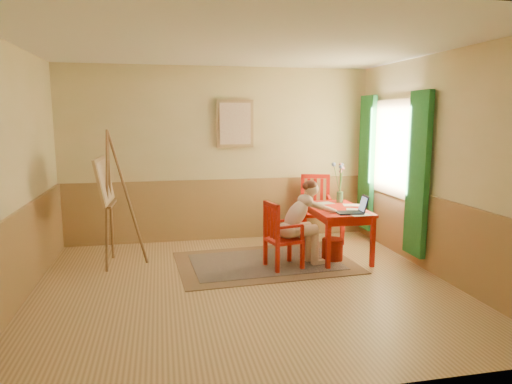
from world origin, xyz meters
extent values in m
cube|color=tan|center=(0.00, 0.00, -0.01)|extent=(5.00, 4.50, 0.02)
cube|color=white|center=(0.00, 0.00, 2.81)|extent=(5.00, 4.50, 0.02)
cube|color=#D0BE7E|center=(0.00, 2.26, 1.40)|extent=(5.00, 0.02, 2.80)
cube|color=#D0BE7E|center=(0.00, -2.26, 1.40)|extent=(5.00, 0.02, 2.80)
cube|color=#D0BE7E|center=(-2.51, 0.00, 1.40)|extent=(0.02, 4.50, 2.80)
cube|color=#D0BE7E|center=(2.51, 0.00, 1.40)|extent=(0.02, 4.50, 2.80)
cube|color=tan|center=(0.00, 2.23, 0.50)|extent=(5.00, 0.04, 1.00)
cube|color=tan|center=(-2.48, 0.00, 0.50)|extent=(0.04, 4.50, 1.00)
cube|color=tan|center=(2.48, 0.00, 0.50)|extent=(0.04, 4.50, 1.00)
cube|color=white|center=(2.47, 1.10, 1.55)|extent=(0.02, 1.00, 1.30)
cube|color=tan|center=(2.45, 1.10, 1.55)|extent=(0.03, 1.12, 1.42)
cube|color=#288436|center=(2.40, 0.32, 1.25)|extent=(0.08, 0.45, 2.20)
cube|color=#288436|center=(2.40, 1.88, 1.25)|extent=(0.08, 0.45, 2.20)
cube|color=tan|center=(0.25, 2.21, 1.90)|extent=(0.60, 0.04, 0.76)
cube|color=beige|center=(0.25, 2.19, 1.90)|extent=(0.50, 0.02, 0.66)
cube|color=#8C7251|center=(0.44, 0.82, 0.01)|extent=(2.49, 1.74, 0.01)
cube|color=black|center=(0.44, 0.82, 0.01)|extent=(2.07, 1.32, 0.01)
cube|color=red|center=(1.51, 0.92, 0.70)|extent=(0.74, 1.21, 0.04)
cube|color=red|center=(1.51, 0.92, 0.63)|extent=(0.64, 1.11, 0.10)
cube|color=red|center=(1.19, 0.38, 0.34)|extent=(0.06, 0.06, 0.68)
cube|color=red|center=(1.81, 0.36, 0.34)|extent=(0.06, 0.06, 0.68)
cube|color=red|center=(1.21, 1.48, 0.34)|extent=(0.06, 0.06, 0.68)
cube|color=red|center=(1.84, 1.47, 0.34)|extent=(0.06, 0.06, 0.68)
cube|color=red|center=(0.63, 0.56, 0.39)|extent=(0.50, 0.48, 0.04)
cube|color=red|center=(0.49, 0.34, 0.18)|extent=(0.05, 0.05, 0.37)
cube|color=red|center=(0.85, 0.43, 0.18)|extent=(0.05, 0.05, 0.37)
cube|color=red|center=(0.41, 0.69, 0.18)|extent=(0.05, 0.05, 0.37)
cube|color=red|center=(0.77, 0.77, 0.18)|extent=(0.05, 0.05, 0.37)
cube|color=red|center=(0.49, 0.34, 0.66)|extent=(0.05, 0.05, 0.50)
cube|color=red|center=(0.41, 0.69, 0.66)|extent=(0.05, 0.05, 0.50)
cube|color=red|center=(0.45, 0.52, 0.88)|extent=(0.14, 0.40, 0.05)
cube|color=red|center=(0.47, 0.43, 0.64)|extent=(0.04, 0.05, 0.41)
cube|color=red|center=(0.45, 0.52, 0.64)|extent=(0.04, 0.05, 0.41)
cube|color=red|center=(0.43, 0.60, 0.64)|extent=(0.04, 0.05, 0.41)
cube|color=red|center=(0.67, 0.39, 0.61)|extent=(0.37, 0.12, 0.03)
cube|color=red|center=(0.84, 0.43, 0.51)|extent=(0.04, 0.04, 0.20)
cube|color=red|center=(0.59, 0.73, 0.61)|extent=(0.37, 0.12, 0.03)
cube|color=red|center=(0.76, 0.77, 0.51)|extent=(0.04, 0.04, 0.20)
cube|color=red|center=(1.50, 1.78, 0.46)|extent=(0.58, 0.60, 0.05)
cube|color=red|center=(1.35, 2.04, 0.22)|extent=(0.07, 0.07, 0.43)
cube|color=red|center=(1.24, 1.62, 0.22)|extent=(0.07, 0.07, 0.43)
cube|color=red|center=(1.75, 1.93, 0.22)|extent=(0.07, 0.07, 0.43)
cube|color=red|center=(1.64, 1.51, 0.22)|extent=(0.07, 0.07, 0.43)
cube|color=red|center=(1.35, 2.04, 0.78)|extent=(0.07, 0.07, 0.59)
cube|color=red|center=(1.75, 1.93, 0.78)|extent=(0.07, 0.07, 0.59)
cube|color=red|center=(1.55, 1.99, 1.04)|extent=(0.47, 0.18, 0.06)
cube|color=red|center=(1.45, 2.02, 0.76)|extent=(0.06, 0.04, 0.48)
cube|color=red|center=(1.55, 1.99, 0.76)|extent=(0.06, 0.04, 0.48)
cube|color=red|center=(1.66, 1.96, 0.76)|extent=(0.06, 0.04, 0.48)
cube|color=red|center=(1.29, 1.83, 0.72)|extent=(0.16, 0.44, 0.04)
cube|color=red|center=(1.24, 1.63, 0.60)|extent=(0.05, 0.05, 0.24)
cube|color=red|center=(1.70, 1.72, 0.72)|extent=(0.16, 0.44, 0.04)
cube|color=red|center=(1.64, 1.52, 0.60)|extent=(0.05, 0.05, 0.24)
ellipsoid|color=beige|center=(0.67, 0.56, 0.52)|extent=(0.33, 0.38, 0.21)
cylinder|color=beige|center=(0.88, 0.52, 0.51)|extent=(0.43, 0.24, 0.15)
cylinder|color=beige|center=(0.84, 0.68, 0.51)|extent=(0.43, 0.24, 0.15)
cylinder|color=beige|center=(1.07, 0.57, 0.26)|extent=(0.13, 0.13, 0.47)
cylinder|color=beige|center=(1.03, 0.73, 0.26)|extent=(0.13, 0.13, 0.47)
cube|color=beige|center=(1.13, 0.58, 0.03)|extent=(0.21, 0.13, 0.07)
cube|color=beige|center=(1.09, 0.74, 0.03)|extent=(0.21, 0.13, 0.07)
ellipsoid|color=beige|center=(0.81, 0.59, 0.72)|extent=(0.50, 0.36, 0.49)
ellipsoid|color=beige|center=(0.94, 0.62, 0.90)|extent=(0.24, 0.31, 0.17)
sphere|color=beige|center=(1.04, 0.64, 1.05)|extent=(0.22, 0.22, 0.19)
ellipsoid|color=#5C2C1B|center=(1.02, 0.64, 1.10)|extent=(0.21, 0.22, 0.13)
sphere|color=#5C2C1B|center=(0.95, 0.62, 1.09)|extent=(0.12, 0.12, 0.10)
cylinder|color=beige|center=(1.06, 0.51, 0.85)|extent=(0.21, 0.11, 0.14)
cylinder|color=beige|center=(1.26, 0.57, 0.77)|extent=(0.27, 0.18, 0.16)
sphere|color=beige|center=(1.14, 0.52, 0.82)|extent=(0.10, 0.10, 0.08)
sphere|color=beige|center=(1.37, 0.63, 0.73)|extent=(0.08, 0.08, 0.07)
cylinder|color=beige|center=(1.00, 0.77, 0.85)|extent=(0.22, 0.14, 0.14)
cylinder|color=beige|center=(1.20, 0.80, 0.77)|extent=(0.27, 0.07, 0.16)
sphere|color=beige|center=(1.08, 0.80, 0.82)|extent=(0.10, 0.10, 0.08)
sphere|color=beige|center=(1.33, 0.80, 0.73)|extent=(0.08, 0.08, 0.07)
cube|color=#1E2338|center=(1.53, 0.52, 0.73)|extent=(0.36, 0.27, 0.02)
cube|color=#2D3342|center=(1.53, 0.52, 0.73)|extent=(0.31, 0.21, 0.00)
cube|color=#1E2338|center=(1.73, 0.50, 0.85)|extent=(0.09, 0.25, 0.23)
cube|color=#99BFF2|center=(1.72, 0.50, 0.85)|extent=(0.07, 0.20, 0.18)
cube|color=white|center=(1.63, 0.40, 0.72)|extent=(0.28, 0.21, 0.00)
cube|color=white|center=(1.81, 1.04, 0.72)|extent=(0.31, 0.25, 0.00)
cube|color=white|center=(1.45, 1.28, 0.72)|extent=(0.30, 0.24, 0.00)
cube|color=white|center=(1.72, 0.72, 0.72)|extent=(0.32, 0.28, 0.00)
cylinder|color=#3F724C|center=(1.71, 1.31, 0.80)|extent=(0.11, 0.11, 0.16)
cylinder|color=#3F7233|center=(1.68, 1.36, 1.08)|extent=(0.08, 0.13, 0.43)
sphere|color=#728CD8|center=(1.64, 1.42, 1.29)|extent=(0.07, 0.07, 0.07)
cylinder|color=#3F7233|center=(1.69, 1.26, 1.09)|extent=(0.05, 0.10, 0.45)
sphere|color=pink|center=(1.67, 1.22, 1.31)|extent=(0.05, 0.05, 0.05)
cylinder|color=#3F7233|center=(1.72, 1.33, 1.03)|extent=(0.03, 0.05, 0.33)
sphere|color=pink|center=(1.73, 1.34, 1.19)|extent=(0.06, 0.06, 0.05)
cylinder|color=#3F7233|center=(1.69, 1.25, 1.07)|extent=(0.06, 0.14, 0.42)
sphere|color=#728CD8|center=(1.66, 1.18, 1.28)|extent=(0.06, 0.06, 0.06)
cylinder|color=#3F7233|center=(1.75, 1.35, 1.05)|extent=(0.09, 0.10, 0.37)
sphere|color=pink|center=(1.78, 1.40, 1.23)|extent=(0.06, 0.06, 0.05)
cylinder|color=#3F7233|center=(1.73, 1.33, 1.05)|extent=(0.05, 0.06, 0.38)
sphere|color=pink|center=(1.75, 1.35, 1.24)|extent=(0.05, 0.05, 0.05)
cylinder|color=#3F7233|center=(1.74, 1.36, 1.08)|extent=(0.07, 0.11, 0.43)
sphere|color=#728CD8|center=(1.77, 1.41, 1.29)|extent=(0.06, 0.06, 0.05)
cylinder|color=#A81F10|center=(1.39, 0.74, 0.16)|extent=(0.32, 0.32, 0.31)
cylinder|color=brown|center=(-1.65, 1.04, 0.92)|extent=(0.11, 0.34, 1.85)
cylinder|color=brown|center=(-1.64, 1.34, 0.92)|extent=(0.08, 0.34, 1.85)
cylinder|color=brown|center=(-1.39, 1.18, 0.92)|extent=(0.48, 0.06, 1.85)
cylinder|color=brown|center=(-1.67, 1.19, 0.85)|extent=(0.05, 0.52, 0.03)
cube|color=brown|center=(-1.61, 1.18, 0.85)|extent=(0.08, 0.56, 0.03)
cube|color=tan|center=(-1.69, 1.19, 1.17)|extent=(0.18, 0.82, 0.61)
cube|color=beige|center=(-1.67, 1.19, 1.17)|extent=(0.14, 0.74, 0.53)
camera|label=1|loc=(-0.94, -5.17, 2.01)|focal=32.28mm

